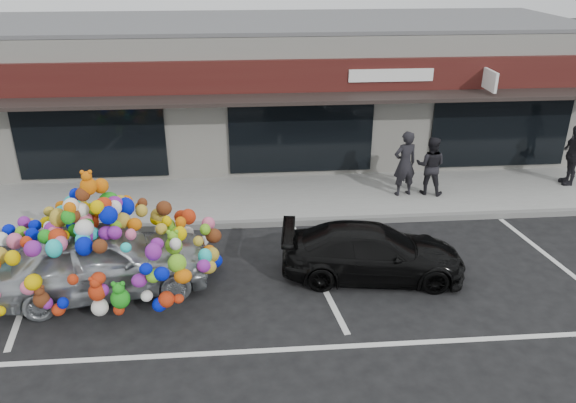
{
  "coord_description": "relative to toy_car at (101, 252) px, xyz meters",
  "views": [
    {
      "loc": [
        1.36,
        -10.13,
        6.43
      ],
      "look_at": [
        2.29,
        1.4,
        1.16
      ],
      "focal_mm": 35.0,
      "sensor_mm": 36.0,
      "label": 1
    }
  ],
  "objects": [
    {
      "name": "kerb",
      "position": [
        1.58,
        2.63,
        -0.82
      ],
      "size": [
        26.0,
        0.18,
        0.16
      ],
      "primitive_type": "cube",
      "color": "slate",
      "rests_on": "ground"
    },
    {
      "name": "ground",
      "position": [
        1.58,
        0.13,
        -0.9
      ],
      "size": [
        90.0,
        90.0,
        0.0
      ],
      "primitive_type": "plane",
      "color": "black",
      "rests_on": "ground"
    },
    {
      "name": "parking_stripe_left",
      "position": [
        -1.62,
        0.33,
        -0.89
      ],
      "size": [
        0.73,
        4.37,
        0.01
      ],
      "primitive_type": "cube",
      "rotation": [
        0.0,
        0.0,
        0.14
      ],
      "color": "silver",
      "rests_on": "ground"
    },
    {
      "name": "shop_building",
      "position": [
        1.58,
        8.57,
        1.27
      ],
      "size": [
        24.0,
        7.2,
        4.31
      ],
      "color": "silver",
      "rests_on": "ground"
    },
    {
      "name": "pedestrian_b",
      "position": [
        7.98,
        3.99,
        0.07
      ],
      "size": [
        0.97,
        0.88,
        1.64
      ],
      "primitive_type": "imported",
      "rotation": [
        0.0,
        0.0,
        2.75
      ],
      "color": "black",
      "rests_on": "sidewalk"
    },
    {
      "name": "sidewalk",
      "position": [
        1.58,
        4.13,
        -0.82
      ],
      "size": [
        26.0,
        3.0,
        0.15
      ],
      "primitive_type": "cube",
      "color": "gray",
      "rests_on": "ground"
    },
    {
      "name": "pedestrian_a",
      "position": [
        7.25,
        3.96,
        0.17
      ],
      "size": [
        0.75,
        0.57,
        1.82
      ],
      "primitive_type": "imported",
      "rotation": [
        0.0,
        0.0,
        3.37
      ],
      "color": "#222328",
      "rests_on": "sidewalk"
    },
    {
      "name": "parking_stripe_right",
      "position": [
        9.78,
        0.33,
        -0.89
      ],
      "size": [
        0.73,
        4.37,
        0.01
      ],
      "primitive_type": "cube",
      "rotation": [
        0.0,
        0.0,
        0.14
      ],
      "color": "silver",
      "rests_on": "ground"
    },
    {
      "name": "toy_car",
      "position": [
        0.0,
        0.0,
        0.0
      ],
      "size": [
        3.08,
        4.81,
        2.64
      ],
      "rotation": [
        0.0,
        0.0,
        1.75
      ],
      "color": "gray",
      "rests_on": "ground"
    },
    {
      "name": "pedestrian_c",
      "position": [
        12.23,
        4.35,
        0.13
      ],
      "size": [
        1.07,
        0.55,
        1.76
      ],
      "primitive_type": "imported",
      "rotation": [
        0.0,
        0.0,
        4.59
      ],
      "color": "#2A272D",
      "rests_on": "sidewalk"
    },
    {
      "name": "black_sedan",
      "position": [
        5.55,
        0.13,
        -0.34
      ],
      "size": [
        2.0,
        4.0,
        1.11
      ],
      "primitive_type": "imported",
      "rotation": [
        0.0,
        0.0,
        1.45
      ],
      "color": "black",
      "rests_on": "ground"
    },
    {
      "name": "parking_stripe_mid",
      "position": [
        4.38,
        0.33,
        -0.89
      ],
      "size": [
        0.73,
        4.37,
        0.01
      ],
      "primitive_type": "cube",
      "rotation": [
        0.0,
        0.0,
        0.14
      ],
      "color": "silver",
      "rests_on": "ground"
    },
    {
      "name": "lane_line",
      "position": [
        3.58,
        -2.17,
        -0.89
      ],
      "size": [
        14.0,
        0.12,
        0.01
      ],
      "primitive_type": "cube",
      "color": "silver",
      "rests_on": "ground"
    }
  ]
}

